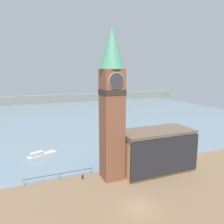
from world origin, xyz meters
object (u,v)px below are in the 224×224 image
Objects in this scene: clock_tower at (112,101)px; mooring_bollard_near at (83,176)px; pier_building at (156,150)px; boat_near at (41,155)px.

clock_tower reaches higher than mooring_bollard_near.
mooring_bollard_near is (-5.06, 1.47, -13.41)m from clock_tower.
pier_building is 2.08× the size of boat_near.
mooring_bollard_near is (6.08, -13.36, -0.08)m from boat_near.
pier_building is at bearing -8.08° from mooring_bollard_near.
boat_near is (-20.02, 15.34, -3.51)m from pier_building.
clock_tower is 13.25m from pier_building.
boat_near is at bearing 126.93° from clock_tower.
pier_building reaches higher than boat_near.
pier_building is at bearing -59.55° from boat_near.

